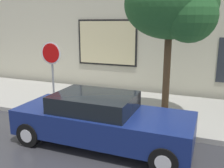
{
  "coord_description": "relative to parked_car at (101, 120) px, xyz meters",
  "views": [
    {
      "loc": [
        2.39,
        -5.72,
        3.15
      ],
      "look_at": [
        -0.61,
        1.8,
        1.2
      ],
      "focal_mm": 40.63,
      "sensor_mm": 36.0,
      "label": 1
    }
  ],
  "objects": [
    {
      "name": "sidewalk",
      "position": [
        0.18,
        3.04,
        -0.61
      ],
      "size": [
        20.0,
        4.0,
        0.15
      ],
      "primitive_type": "cube",
      "color": "#A3A099",
      "rests_on": "ground"
    },
    {
      "name": "street_tree",
      "position": [
        1.39,
        2.23,
        2.93
      ],
      "size": [
        2.79,
        2.37,
        4.6
      ],
      "color": "#4C3823",
      "rests_on": "sidewalk"
    },
    {
      "name": "ground_plane",
      "position": [
        0.18,
        0.04,
        -0.68
      ],
      "size": [
        60.0,
        60.0,
        0.0
      ],
      "primitive_type": "plane",
      "color": "#333338"
    },
    {
      "name": "parked_car",
      "position": [
        0.0,
        0.0,
        0.0
      ],
      "size": [
        4.62,
        1.83,
        1.36
      ],
      "color": "navy",
      "rests_on": "ground"
    },
    {
      "name": "building_facade",
      "position": [
        0.17,
        5.54,
        2.8
      ],
      "size": [
        20.0,
        0.67,
        7.0
      ],
      "color": "beige",
      "rests_on": "ground"
    },
    {
      "name": "stop_sign",
      "position": [
        -2.56,
        1.58,
        1.15
      ],
      "size": [
        0.76,
        0.1,
        2.39
      ],
      "color": "gray",
      "rests_on": "sidewalk"
    },
    {
      "name": "fire_hydrant",
      "position": [
        -0.87,
        2.16,
        -0.13
      ],
      "size": [
        0.3,
        0.44,
        0.82
      ],
      "color": "white",
      "rests_on": "sidewalk"
    }
  ]
}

